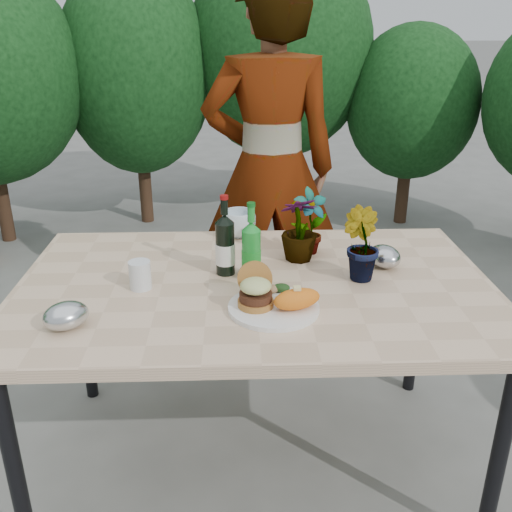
{
  "coord_description": "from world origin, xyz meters",
  "views": [
    {
      "loc": [
        -0.06,
        -1.74,
        1.58
      ],
      "look_at": [
        0.0,
        -0.08,
        0.88
      ],
      "focal_mm": 40.0,
      "sensor_mm": 36.0,
      "label": 1
    }
  ],
  "objects_px": {
    "dinner_plate": "(274,308)",
    "person": "(270,170)",
    "wine_bottle": "(225,245)",
    "patio_table": "(255,297)"
  },
  "relations": [
    {
      "from": "dinner_plate",
      "to": "wine_bottle",
      "type": "height_order",
      "value": "wine_bottle"
    },
    {
      "from": "patio_table",
      "to": "dinner_plate",
      "type": "xyz_separation_m",
      "value": [
        0.05,
        -0.2,
        0.06
      ]
    },
    {
      "from": "dinner_plate",
      "to": "person",
      "type": "relative_size",
      "value": 0.16
    },
    {
      "from": "patio_table",
      "to": "person",
      "type": "distance_m",
      "value": 0.98
    },
    {
      "from": "dinner_plate",
      "to": "person",
      "type": "xyz_separation_m",
      "value": [
        0.06,
        1.15,
        0.14
      ]
    },
    {
      "from": "patio_table",
      "to": "dinner_plate",
      "type": "relative_size",
      "value": 5.71
    },
    {
      "from": "wine_bottle",
      "to": "dinner_plate",
      "type": "bearing_deg",
      "value": -40.85
    },
    {
      "from": "wine_bottle",
      "to": "person",
      "type": "relative_size",
      "value": 0.16
    },
    {
      "from": "patio_table",
      "to": "person",
      "type": "xyz_separation_m",
      "value": [
        0.11,
        0.95,
        0.2
      ]
    },
    {
      "from": "person",
      "to": "wine_bottle",
      "type": "bearing_deg",
      "value": 74.37
    }
  ]
}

